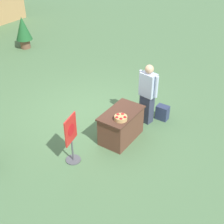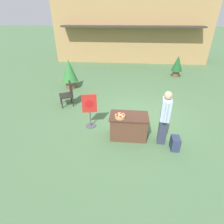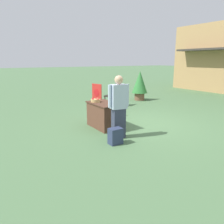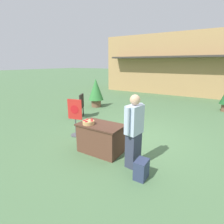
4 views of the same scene
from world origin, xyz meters
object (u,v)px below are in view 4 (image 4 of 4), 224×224
Objects in this scene: poster_board at (75,117)px; display_table at (101,138)px; apple_basket at (88,122)px; patio_chair at (79,105)px; potted_plant_far_left at (96,91)px; person_visitor at (134,131)px; backpack at (141,169)px.

display_table is at bearing 57.83° from poster_board.
display_table is 3.91× the size of apple_basket.
poster_board is at bearing 102.22° from patio_chair.
potted_plant_far_left reaches higher than patio_chair.
poster_board is 1.19× the size of patio_chair.
poster_board is at bearing -6.02° from person_visitor.
backpack is (0.35, -0.33, -0.67)m from person_visitor.
patio_chair is at bearing -22.35° from person_visitor.
patio_chair is at bearing -75.06° from potted_plant_far_left.
potted_plant_far_left is (-2.91, 4.26, 0.02)m from apple_basket.
person_visitor is at bearing 122.02° from patio_chair.
person_visitor is 2.50m from poster_board.
potted_plant_far_left reaches higher than poster_board.
person_visitor reaches higher than apple_basket.
patio_chair is at bearing 136.52° from apple_basket.
display_table is at bearing 115.18° from patio_chair.
poster_board reaches higher than patio_chair.
potted_plant_far_left is at bearing 134.86° from backpack.
apple_basket is at bearing 46.81° from poster_board.
patio_chair reaches higher than backpack.
display_table is 1.50m from backpack.
apple_basket is 1.27m from poster_board.
patio_chair is (-2.38, 2.25, -0.28)m from apple_basket.
person_visitor is 0.83m from backpack.
display_table is 5.22m from potted_plant_far_left.
backpack is at bearing 120.81° from patio_chair.
poster_board is at bearing 149.42° from apple_basket.
potted_plant_far_left is (-1.83, 3.62, 0.23)m from poster_board.
potted_plant_far_left is at bearing -165.80° from poster_board.
backpack is 0.27× the size of potted_plant_far_left.
person_visitor is at bearing -9.13° from display_table.
person_visitor is 4.11× the size of backpack.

